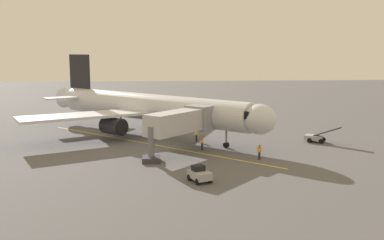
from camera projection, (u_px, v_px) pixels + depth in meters
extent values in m
plane|color=#565659|center=(145.00, 131.00, 65.63)|extent=(220.00, 220.00, 0.00)
cube|color=yellow|center=(148.00, 144.00, 57.00)|extent=(29.46, 27.41, 0.01)
cylinder|color=silver|center=(148.00, 107.00, 62.26)|extent=(27.49, 25.93, 3.80)
ellipsoid|color=silver|center=(260.00, 119.00, 51.12)|extent=(5.39, 5.37, 3.61)
cone|color=silver|center=(70.00, 98.00, 73.58)|extent=(4.53, 4.55, 3.42)
cube|color=black|center=(250.00, 114.00, 51.89)|extent=(3.37, 3.46, 0.90)
cube|color=silver|center=(168.00, 104.00, 71.23)|extent=(10.94, 17.78, 0.36)
cylinder|color=black|center=(170.00, 116.00, 67.69)|extent=(4.06, 4.00, 2.30)
cylinder|color=black|center=(178.00, 117.00, 66.62)|extent=(1.58, 1.67, 2.10)
cube|color=silver|center=(84.00, 116.00, 58.02)|extent=(17.65, 11.94, 0.36)
cylinder|color=black|center=(113.00, 126.00, 58.71)|extent=(4.06, 4.00, 2.30)
cylinder|color=black|center=(122.00, 127.00, 57.63)|extent=(1.58, 1.67, 2.10)
cube|color=black|center=(80.00, 77.00, 71.14)|extent=(3.76, 3.53, 7.20)
cube|color=silver|center=(97.00, 95.00, 73.94)|extent=(4.87, 6.82, 0.24)
cube|color=silver|center=(65.00, 98.00, 68.98)|extent=(6.76, 5.21, 0.24)
cylinder|color=slate|center=(226.00, 134.00, 54.37)|extent=(0.24, 0.24, 2.77)
cylinder|color=black|center=(226.00, 145.00, 54.59)|extent=(0.82, 0.81, 0.70)
cylinder|color=slate|center=(146.00, 118.00, 66.45)|extent=(0.24, 0.24, 2.77)
cylinder|color=black|center=(146.00, 127.00, 66.67)|extent=(1.11, 1.08, 1.10)
cylinder|color=slate|center=(121.00, 122.00, 62.42)|extent=(0.24, 0.24, 2.77)
cylinder|color=black|center=(121.00, 131.00, 62.64)|extent=(1.11, 1.08, 1.10)
cube|color=#B7B7BC|center=(178.00, 122.00, 50.52)|extent=(8.03, 8.36, 2.50)
cube|color=gray|center=(201.00, 117.00, 54.00)|extent=(4.25, 4.23, 3.00)
cylinder|color=slate|center=(151.00, 145.00, 47.34)|extent=(0.70, 0.70, 3.90)
cube|color=#333338|center=(151.00, 159.00, 47.60)|extent=(2.00, 2.00, 0.60)
cylinder|color=#23232D|center=(259.00, 156.00, 48.64)|extent=(0.26, 0.26, 0.88)
cube|color=orange|center=(259.00, 149.00, 48.52)|extent=(0.45, 0.41, 0.60)
cube|color=silver|center=(259.00, 149.00, 48.52)|extent=(0.47, 0.43, 0.10)
sphere|color=brown|center=(260.00, 146.00, 48.46)|extent=(0.22, 0.22, 0.22)
cylinder|color=#23232D|center=(196.00, 138.00, 58.48)|extent=(0.26, 0.26, 0.88)
cube|color=#D8EA19|center=(196.00, 133.00, 58.37)|extent=(0.42, 0.32, 0.60)
cube|color=silver|center=(196.00, 133.00, 58.37)|extent=(0.45, 0.34, 0.10)
sphere|color=tan|center=(196.00, 130.00, 58.30)|extent=(0.22, 0.22, 0.22)
cylinder|color=#23232D|center=(202.00, 147.00, 53.26)|extent=(0.26, 0.26, 0.88)
cube|color=orange|center=(202.00, 141.00, 53.14)|extent=(0.25, 0.39, 0.60)
cube|color=silver|center=(202.00, 141.00, 53.14)|extent=(0.26, 0.41, 0.10)
sphere|color=beige|center=(202.00, 137.00, 53.07)|extent=(0.22, 0.22, 0.22)
cube|color=#9E9EA3|center=(314.00, 137.00, 57.98)|extent=(2.66, 2.45, 0.60)
cube|color=black|center=(326.00, 132.00, 57.09)|extent=(3.65, 2.78, 1.61)
cylinder|color=black|center=(323.00, 140.00, 58.06)|extent=(0.67, 0.56, 0.64)
cylinder|color=black|center=(321.00, 141.00, 56.93)|extent=(0.67, 0.56, 0.64)
cylinder|color=black|center=(312.00, 139.00, 58.76)|extent=(0.67, 0.56, 0.64)
cylinder|color=black|center=(310.00, 140.00, 57.62)|extent=(0.67, 0.56, 0.64)
cube|color=#9E9EA3|center=(200.00, 175.00, 40.40)|extent=(2.31, 2.71, 0.70)
cube|color=black|center=(198.00, 168.00, 40.57)|extent=(1.37, 1.27, 0.50)
cylinder|color=black|center=(210.00, 180.00, 40.07)|extent=(0.47, 0.65, 0.60)
cylinder|color=black|center=(198.00, 182.00, 39.46)|extent=(0.47, 0.65, 0.60)
cylinder|color=black|center=(202.00, 175.00, 41.46)|extent=(0.47, 0.65, 0.60)
cylinder|color=black|center=(190.00, 177.00, 40.85)|extent=(0.47, 0.65, 0.60)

